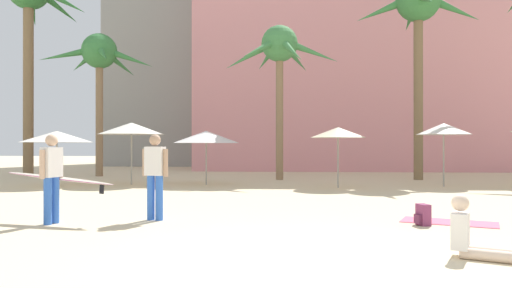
{
  "coord_description": "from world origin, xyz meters",
  "views": [
    {
      "loc": [
        -0.18,
        -6.48,
        1.59
      ],
      "look_at": [
        -0.89,
        4.06,
        1.61
      ],
      "focal_mm": 33.28,
      "sensor_mm": 36.0,
      "label": 1
    }
  ],
  "objects_px": {
    "palm_tree_left": "(418,12)",
    "cafe_umbrella_2": "(338,133)",
    "palm_tree_far_left": "(100,59)",
    "cafe_umbrella_3": "(444,129)",
    "cafe_umbrella_4": "(206,137)",
    "beach_towel": "(449,222)",
    "palm_tree_far_right": "(28,5)",
    "person_near_right": "(155,173)",
    "person_mid_right": "(473,236)",
    "cafe_umbrella_1": "(57,137)",
    "backpack": "(423,215)",
    "person_far_right": "(54,176)",
    "cafe_umbrella_0": "(132,129)",
    "palm_tree_right": "(279,53)"
  },
  "relations": [
    {
      "from": "palm_tree_far_left",
      "to": "palm_tree_left",
      "type": "distance_m",
      "value": 15.71
    },
    {
      "from": "person_near_right",
      "to": "person_mid_right",
      "type": "distance_m",
      "value": 6.22
    },
    {
      "from": "palm_tree_far_right",
      "to": "cafe_umbrella_2",
      "type": "relative_size",
      "value": 4.85
    },
    {
      "from": "palm_tree_left",
      "to": "palm_tree_far_right",
      "type": "distance_m",
      "value": 19.7
    },
    {
      "from": "cafe_umbrella_2",
      "to": "person_mid_right",
      "type": "distance_m",
      "value": 11.11
    },
    {
      "from": "palm_tree_far_left",
      "to": "backpack",
      "type": "height_order",
      "value": "palm_tree_far_left"
    },
    {
      "from": "person_far_right",
      "to": "person_near_right",
      "type": "bearing_deg",
      "value": -149.37
    },
    {
      "from": "cafe_umbrella_1",
      "to": "person_far_right",
      "type": "relative_size",
      "value": 1.01
    },
    {
      "from": "person_near_right",
      "to": "person_mid_right",
      "type": "bearing_deg",
      "value": 74.78
    },
    {
      "from": "cafe_umbrella_3",
      "to": "person_near_right",
      "type": "relative_size",
      "value": 1.34
    },
    {
      "from": "beach_towel",
      "to": "backpack",
      "type": "distance_m",
      "value": 0.76
    },
    {
      "from": "beach_towel",
      "to": "person_far_right",
      "type": "xyz_separation_m",
      "value": [
        -8.05,
        -0.61,
        0.95
      ]
    },
    {
      "from": "person_mid_right",
      "to": "person_far_right",
      "type": "bearing_deg",
      "value": -174.05
    },
    {
      "from": "palm_tree_far_right",
      "to": "beach_towel",
      "type": "distance_m",
      "value": 23.73
    },
    {
      "from": "backpack",
      "to": "person_near_right",
      "type": "height_order",
      "value": "person_near_right"
    },
    {
      "from": "person_mid_right",
      "to": "palm_tree_far_left",
      "type": "bearing_deg",
      "value": 150.9
    },
    {
      "from": "cafe_umbrella_0",
      "to": "cafe_umbrella_2",
      "type": "distance_m",
      "value": 8.19
    },
    {
      "from": "palm_tree_far_right",
      "to": "person_far_right",
      "type": "xyz_separation_m",
      "value": [
        8.85,
        -14.65,
        -8.01
      ]
    },
    {
      "from": "cafe_umbrella_3",
      "to": "cafe_umbrella_2",
      "type": "bearing_deg",
      "value": -169.28
    },
    {
      "from": "cafe_umbrella_2",
      "to": "person_mid_right",
      "type": "height_order",
      "value": "cafe_umbrella_2"
    },
    {
      "from": "beach_towel",
      "to": "palm_tree_right",
      "type": "bearing_deg",
      "value": 107.43
    },
    {
      "from": "palm_tree_left",
      "to": "cafe_umbrella_3",
      "type": "height_order",
      "value": "palm_tree_left"
    },
    {
      "from": "cafe_umbrella_3",
      "to": "beach_towel",
      "type": "xyz_separation_m",
      "value": [
        -2.65,
        -8.61,
        -2.2
      ]
    },
    {
      "from": "person_mid_right",
      "to": "cafe_umbrella_1",
      "type": "bearing_deg",
      "value": 161.18
    },
    {
      "from": "cafe_umbrella_0",
      "to": "beach_towel",
      "type": "xyz_separation_m",
      "value": [
        9.57,
        -8.69,
        -2.25
      ]
    },
    {
      "from": "palm_tree_far_left",
      "to": "cafe_umbrella_2",
      "type": "bearing_deg",
      "value": -26.8
    },
    {
      "from": "cafe_umbrella_2",
      "to": "person_far_right",
      "type": "distance_m",
      "value": 10.78
    },
    {
      "from": "palm_tree_right",
      "to": "cafe_umbrella_2",
      "type": "height_order",
      "value": "palm_tree_right"
    },
    {
      "from": "cafe_umbrella_3",
      "to": "cafe_umbrella_4",
      "type": "distance_m",
      "value": 9.22
    },
    {
      "from": "palm_tree_far_right",
      "to": "person_near_right",
      "type": "distance_m",
      "value": 19.5
    },
    {
      "from": "cafe_umbrella_1",
      "to": "person_far_right",
      "type": "xyz_separation_m",
      "value": [
        4.24,
        -8.54,
        -0.96
      ]
    },
    {
      "from": "cafe_umbrella_4",
      "to": "person_far_right",
      "type": "relative_size",
      "value": 0.98
    },
    {
      "from": "palm_tree_far_left",
      "to": "backpack",
      "type": "xyz_separation_m",
      "value": [
        12.26,
        -14.0,
        -5.77
      ]
    },
    {
      "from": "cafe_umbrella_4",
      "to": "backpack",
      "type": "relative_size",
      "value": 6.33
    },
    {
      "from": "palm_tree_far_left",
      "to": "person_near_right",
      "type": "height_order",
      "value": "palm_tree_far_left"
    },
    {
      "from": "cafe_umbrella_1",
      "to": "backpack",
      "type": "distance_m",
      "value": 14.42
    },
    {
      "from": "palm_tree_far_left",
      "to": "person_mid_right",
      "type": "bearing_deg",
      "value": -53.93
    },
    {
      "from": "cafe_umbrella_3",
      "to": "person_mid_right",
      "type": "xyz_separation_m",
      "value": [
        -3.35,
        -11.73,
        -1.9
      ]
    },
    {
      "from": "cafe_umbrella_0",
      "to": "cafe_umbrella_1",
      "type": "distance_m",
      "value": 2.84
    },
    {
      "from": "backpack",
      "to": "person_mid_right",
      "type": "bearing_deg",
      "value": 74.08
    },
    {
      "from": "beach_towel",
      "to": "cafe_umbrella_2",
      "type": "bearing_deg",
      "value": 100.4
    },
    {
      "from": "beach_towel",
      "to": "person_far_right",
      "type": "height_order",
      "value": "person_far_right"
    },
    {
      "from": "cafe_umbrella_1",
      "to": "palm_tree_far_left",
      "type": "bearing_deg",
      "value": 96.06
    },
    {
      "from": "beach_towel",
      "to": "person_near_right",
      "type": "xyz_separation_m",
      "value": [
        -6.1,
        -0.1,
        0.99
      ]
    },
    {
      "from": "palm_tree_left",
      "to": "cafe_umbrella_2",
      "type": "height_order",
      "value": "palm_tree_left"
    },
    {
      "from": "cafe_umbrella_2",
      "to": "person_near_right",
      "type": "relative_size",
      "value": 1.24
    },
    {
      "from": "palm_tree_far_right",
      "to": "backpack",
      "type": "relative_size",
      "value": 26.04
    },
    {
      "from": "palm_tree_left",
      "to": "cafe_umbrella_0",
      "type": "height_order",
      "value": "palm_tree_left"
    },
    {
      "from": "cafe_umbrella_2",
      "to": "person_near_right",
      "type": "height_order",
      "value": "cafe_umbrella_2"
    },
    {
      "from": "backpack",
      "to": "palm_tree_left",
      "type": "bearing_deg",
      "value": -119.08
    }
  ]
}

